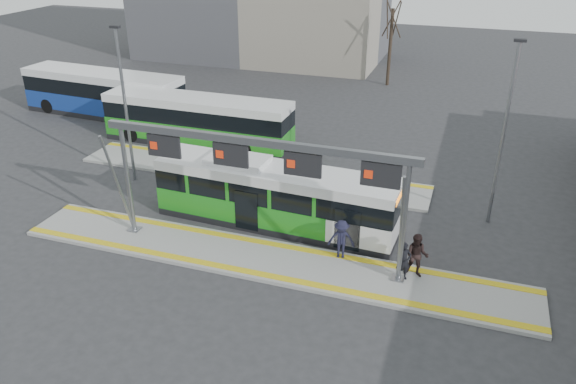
# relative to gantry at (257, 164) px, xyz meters

# --- Properties ---
(ground) EXTENTS (120.00, 120.00, 0.00)m
(ground) POSITION_rel_gantry_xyz_m (0.35, -0.25, -4.30)
(ground) COLOR #2D2D30
(ground) RESTS_ON ground
(platform_main) EXTENTS (22.00, 3.00, 0.15)m
(platform_main) POSITION_rel_gantry_xyz_m (0.35, -0.25, -4.22)
(platform_main) COLOR gray
(platform_main) RESTS_ON ground
(platform_second) EXTENTS (20.00, 3.00, 0.15)m
(platform_second) POSITION_rel_gantry_xyz_m (-3.65, 7.75, -4.22)
(platform_second) COLOR gray
(platform_second) RESTS_ON ground
(tactile_main) EXTENTS (22.00, 2.65, 0.02)m
(tactile_main) POSITION_rel_gantry_xyz_m (0.35, -0.25, -4.14)
(tactile_main) COLOR yellow
(tactile_main) RESTS_ON platform_main
(tactile_second) EXTENTS (20.00, 0.35, 0.02)m
(tactile_second) POSITION_rel_gantry_xyz_m (-3.65, 8.90, -4.14)
(tactile_second) COLOR yellow
(tactile_second) RESTS_ON platform_second
(gantry) EXTENTS (13.00, 1.68, 5.20)m
(gantry) POSITION_rel_gantry_xyz_m (0.00, 0.00, 0.00)
(gantry) COLOR slate
(gantry) RESTS_ON platform_main
(hero_bus) EXTENTS (11.41, 2.95, 3.11)m
(hero_bus) POSITION_rel_gantry_xyz_m (-0.35, 2.90, -2.88)
(hero_bus) COLOR black
(hero_bus) RESTS_ON ground
(bg_bus_green) EXTENTS (12.05, 2.63, 3.01)m
(bg_bus_green) POSITION_rel_gantry_xyz_m (-8.50, 11.16, -2.81)
(bg_bus_green) COLOR black
(bg_bus_green) RESTS_ON ground
(bg_bus_blue) EXTENTS (12.31, 3.51, 3.17)m
(bg_bus_blue) POSITION_rel_gantry_xyz_m (-17.47, 14.05, -2.73)
(bg_bus_blue) COLOR black
(bg_bus_blue) RESTS_ON ground
(passenger_a) EXTENTS (0.70, 0.61, 1.62)m
(passenger_a) POSITION_rel_gantry_xyz_m (5.99, 0.12, -3.34)
(passenger_a) COLOR black
(passenger_a) RESTS_ON platform_main
(passenger_b) EXTENTS (0.90, 0.71, 1.85)m
(passenger_b) POSITION_rel_gantry_xyz_m (6.44, 0.48, -3.22)
(passenger_b) COLOR black
(passenger_b) RESTS_ON platform_main
(passenger_c) EXTENTS (1.22, 0.84, 1.73)m
(passenger_c) POSITION_rel_gantry_xyz_m (3.31, 0.85, -3.28)
(passenger_c) COLOR #1A1B30
(passenger_c) RESTS_ON platform_main
(tree_mid) EXTENTS (1.40, 1.40, 7.16)m
(tree_mid) POSITION_rel_gantry_xyz_m (0.49, 28.77, 1.13)
(tree_mid) COLOR #382B21
(tree_mid) RESTS_ON ground
(lamp_west) EXTENTS (0.50, 0.25, 8.25)m
(lamp_west) POSITION_rel_gantry_xyz_m (-9.33, 5.04, 0.07)
(lamp_west) COLOR slate
(lamp_west) RESTS_ON ground
(lamp_east) EXTENTS (0.50, 0.25, 8.53)m
(lamp_east) POSITION_rel_gantry_xyz_m (9.14, 6.31, 0.21)
(lamp_east) COLOR slate
(lamp_east) RESTS_ON ground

